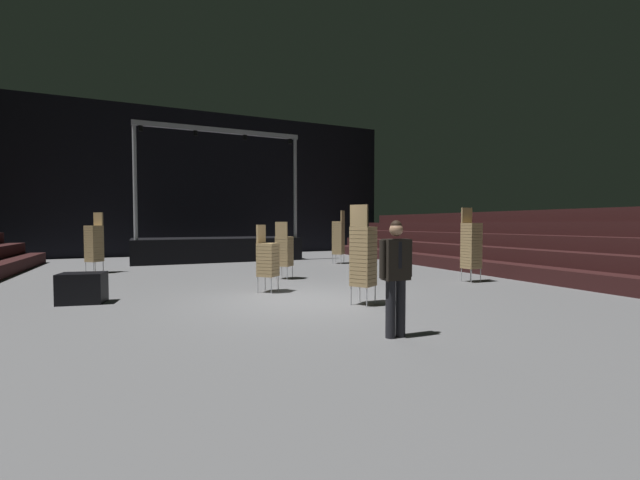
% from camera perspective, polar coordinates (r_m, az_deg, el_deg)
% --- Properties ---
extents(ground_plane, '(22.00, 30.00, 0.10)m').
position_cam_1_polar(ground_plane, '(9.27, -2.81, -8.80)').
color(ground_plane, slate).
extents(arena_end_wall, '(22.00, 0.30, 8.00)m').
position_cam_1_polar(arena_end_wall, '(23.83, -15.96, 7.68)').
color(arena_end_wall, black).
rests_on(arena_end_wall, ground_plane).
extents(bleacher_bank_right, '(3.75, 24.00, 2.25)m').
position_cam_1_polar(bleacher_bank_right, '(15.61, 28.72, -0.22)').
color(bleacher_bank_right, black).
rests_on(bleacher_bank_right, ground_plane).
extents(stage_riser, '(7.51, 3.18, 5.97)m').
position_cam_1_polar(stage_riser, '(19.92, -14.34, -0.96)').
color(stage_riser, black).
rests_on(stage_riser, ground_plane).
extents(man_with_tie, '(0.57, 0.24, 1.79)m').
position_cam_1_polar(man_with_tie, '(6.25, 10.69, -4.33)').
color(man_with_tie, black).
rests_on(man_with_tie, ground_plane).
extents(chair_stack_front_left, '(0.46, 0.46, 2.22)m').
position_cam_1_polar(chair_stack_front_left, '(12.83, 20.57, -0.63)').
color(chair_stack_front_left, '#B2B5BA').
rests_on(chair_stack_front_left, ground_plane).
extents(chair_stack_front_right, '(0.62, 0.62, 1.71)m').
position_cam_1_polar(chair_stack_front_right, '(10.32, -7.42, -2.58)').
color(chair_stack_front_right, '#B2B5BA').
rests_on(chair_stack_front_right, ground_plane).
extents(chair_stack_mid_left, '(0.60, 0.60, 2.14)m').
position_cam_1_polar(chair_stack_mid_left, '(8.68, 6.11, -2.11)').
color(chair_stack_mid_left, '#B2B5BA').
rests_on(chair_stack_mid_left, ground_plane).
extents(chair_stack_mid_right, '(0.62, 0.62, 2.14)m').
position_cam_1_polar(chair_stack_mid_right, '(16.25, -29.28, -0.34)').
color(chair_stack_mid_right, '#B2B5BA').
rests_on(chair_stack_mid_right, ground_plane).
extents(chair_stack_mid_centre, '(0.62, 0.62, 2.31)m').
position_cam_1_polar(chair_stack_mid_centre, '(17.60, 2.63, 0.41)').
color(chair_stack_mid_centre, '#B2B5BA').
rests_on(chair_stack_mid_centre, ground_plane).
extents(chair_stack_rear_left, '(0.62, 0.62, 1.79)m').
position_cam_1_polar(chair_stack_rear_left, '(12.73, -5.09, -1.46)').
color(chair_stack_rear_left, '#B2B5BA').
rests_on(chair_stack_rear_left, ground_plane).
extents(equipment_road_case, '(0.99, 0.75, 0.66)m').
position_cam_1_polar(equipment_road_case, '(10.27, -30.56, -5.87)').
color(equipment_road_case, black).
rests_on(equipment_road_case, ground_plane).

